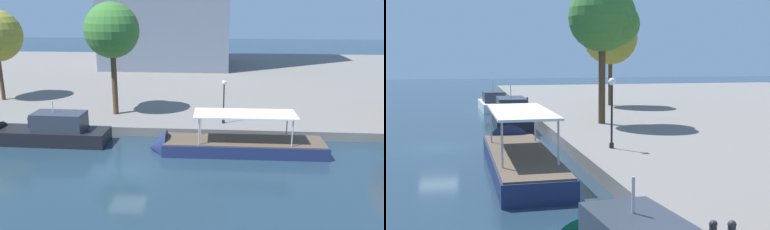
% 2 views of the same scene
% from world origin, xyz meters
% --- Properties ---
extents(ground_plane, '(220.00, 220.00, 0.00)m').
position_xyz_m(ground_plane, '(0.00, 0.00, 0.00)').
color(ground_plane, '#1E3342').
extents(motor_yacht_0, '(9.37, 3.15, 4.43)m').
position_xyz_m(motor_yacht_0, '(-24.32, 5.00, 0.60)').
color(motor_yacht_0, white).
rests_on(motor_yacht_0, ground_plane).
extents(motor_yacht_1, '(10.52, 2.88, 4.53)m').
position_xyz_m(motor_yacht_1, '(-8.22, 5.53, 0.82)').
color(motor_yacht_1, black).
rests_on(motor_yacht_1, ground_plane).
extents(tour_boat_2, '(13.97, 3.34, 4.42)m').
position_xyz_m(tour_boat_2, '(7.31, 4.54, 0.41)').
color(tour_boat_2, navy).
rests_on(tour_boat_2, ground_plane).
extents(mooring_bollard_0, '(0.33, 0.33, 0.71)m').
position_xyz_m(mooring_bollard_0, '(-22.67, 8.74, 1.16)').
color(mooring_bollard_0, '#2D2D33').
rests_on(mooring_bollard_0, dock_promenade).
extents(lamp_post, '(0.42, 0.42, 4.01)m').
position_xyz_m(lamp_post, '(6.72, 9.91, 3.37)').
color(lamp_post, black).
rests_on(lamp_post, dock_promenade).
extents(tree_1, '(5.50, 5.56, 10.87)m').
position_xyz_m(tree_1, '(-4.11, 12.69, 8.95)').
color(tree_1, '#4C3823').
rests_on(tree_1, dock_promenade).
extents(tree_2, '(5.76, 5.76, 10.14)m').
position_xyz_m(tree_2, '(-18.60, 17.41, 8.02)').
color(tree_2, '#4C3823').
rests_on(tree_2, dock_promenade).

